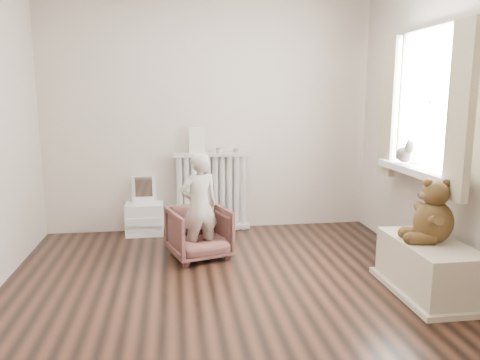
{
  "coord_description": "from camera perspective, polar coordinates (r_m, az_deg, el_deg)",
  "views": [
    {
      "loc": [
        -0.4,
        -3.4,
        1.52
      ],
      "look_at": [
        0.15,
        0.45,
        0.8
      ],
      "focal_mm": 35.0,
      "sensor_mm": 36.0,
      "label": 1
    }
  ],
  "objects": [
    {
      "name": "floor",
      "position": [
        3.74,
        -1.34,
        -13.47
      ],
      "size": [
        3.6,
        3.6,
        0.01
      ],
      "primitive_type": "cube",
      "color": "black",
      "rests_on": "ground"
    },
    {
      "name": "back_wall",
      "position": [
        5.22,
        -3.77,
        8.05
      ],
      "size": [
        3.6,
        0.02,
        2.6
      ],
      "primitive_type": "cube",
      "color": "beige",
      "rests_on": "ground"
    },
    {
      "name": "front_wall",
      "position": [
        1.66,
        5.88,
        2.86
      ],
      "size": [
        3.6,
        0.02,
        2.6
      ],
      "primitive_type": "cube",
      "color": "beige",
      "rests_on": "ground"
    },
    {
      "name": "right_wall",
      "position": [
        4.05,
        24.92,
        6.42
      ],
      "size": [
        0.02,
        3.6,
        2.6
      ],
      "primitive_type": "cube",
      "color": "beige",
      "rests_on": "ground"
    },
    {
      "name": "window",
      "position": [
        4.28,
        22.44,
        8.78
      ],
      "size": [
        0.03,
        0.9,
        1.1
      ],
      "primitive_type": "cube",
      "color": "white",
      "rests_on": "right_wall"
    },
    {
      "name": "window_sill",
      "position": [
        4.29,
        20.86,
        1.08
      ],
      "size": [
        0.22,
        1.1,
        0.06
      ],
      "primitive_type": "cube",
      "color": "silver",
      "rests_on": "right_wall"
    },
    {
      "name": "curtain_left",
      "position": [
        3.74,
        25.33,
        7.51
      ],
      "size": [
        0.06,
        0.26,
        1.3
      ],
      "primitive_type": "cube",
      "color": "#C0B790",
      "rests_on": "right_wall"
    },
    {
      "name": "curtain_right",
      "position": [
        4.73,
        17.72,
        8.43
      ],
      "size": [
        0.06,
        0.26,
        1.3
      ],
      "primitive_type": "cube",
      "color": "#C0B790",
      "rests_on": "right_wall"
    },
    {
      "name": "radiator",
      "position": [
        5.22,
        -3.45,
        -2.04
      ],
      "size": [
        0.83,
        0.16,
        0.88
      ],
      "primitive_type": "cube",
      "color": "silver",
      "rests_on": "floor"
    },
    {
      "name": "paper_doll",
      "position": [
        5.11,
        -5.27,
        4.83
      ],
      "size": [
        0.17,
        0.01,
        0.28
      ],
      "primitive_type": "cube",
      "color": "beige",
      "rests_on": "radiator"
    },
    {
      "name": "tin_a",
      "position": [
        5.14,
        -2.47,
        3.62
      ],
      "size": [
        0.09,
        0.09,
        0.05
      ],
      "primitive_type": "cylinder",
      "color": "#A59E8C",
      "rests_on": "radiator"
    },
    {
      "name": "tin_b",
      "position": [
        5.16,
        -0.37,
        3.6
      ],
      "size": [
        0.08,
        0.08,
        0.04
      ],
      "primitive_type": "cylinder",
      "color": "#A59E8C",
      "rests_on": "radiator"
    },
    {
      "name": "toy_vanity",
      "position": [
        5.21,
        -11.58,
        -3.56
      ],
      "size": [
        0.4,
        0.29,
        0.63
      ],
      "primitive_type": "cube",
      "color": "silver",
      "rests_on": "floor"
    },
    {
      "name": "armchair",
      "position": [
        4.4,
        -4.98,
        -6.44
      ],
      "size": [
        0.65,
        0.66,
        0.48
      ],
      "primitive_type": "imported",
      "rotation": [
        0.0,
        0.0,
        0.3
      ],
      "color": "brown",
      "rests_on": "floor"
    },
    {
      "name": "child",
      "position": [
        4.28,
        -4.99,
        -3.2
      ],
      "size": [
        0.41,
        0.33,
        0.98
      ],
      "primitive_type": "imported",
      "rotation": [
        0.0,
        0.0,
        3.44
      ],
      "color": "beige",
      "rests_on": "armchair"
    },
    {
      "name": "toy_bench",
      "position": [
        3.93,
        22.0,
        -9.9
      ],
      "size": [
        0.46,
        0.87,
        0.41
      ],
      "primitive_type": "cube",
      "color": "beige",
      "rests_on": "floor"
    },
    {
      "name": "teddy_bear",
      "position": [
        3.81,
        22.63,
        -3.21
      ],
      "size": [
        0.44,
        0.37,
        0.48
      ],
      "primitive_type": null,
      "rotation": [
        0.0,
        0.0,
        -0.19
      ],
      "color": "#3D2912",
      "rests_on": "toy_bench"
    },
    {
      "name": "plush_cat",
      "position": [
        4.44,
        19.59,
        3.17
      ],
      "size": [
        0.18,
        0.28,
        0.22
      ],
      "primitive_type": null,
      "rotation": [
        0.0,
        0.0,
        -0.08
      ],
      "color": "#676258",
      "rests_on": "window_sill"
    }
  ]
}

